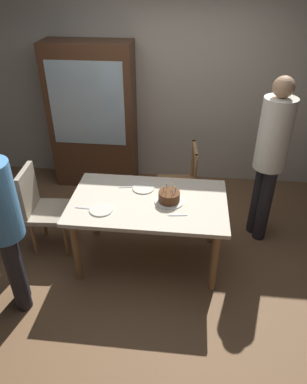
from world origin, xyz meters
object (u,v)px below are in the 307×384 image
object	(u,v)px
plate_far_side	(143,188)
chair_spindle_back	(178,185)
chair_upholstered	(41,205)
person_celebrant	(2,221)
china_cabinet	(93,117)
person_guest	(271,153)
dining_table	(148,208)
birthday_cake	(169,197)
plate_near_celebrant	(101,210)

from	to	relation	value
plate_far_side	chair_spindle_back	bearing A→B (deg)	59.65
plate_far_side	chair_upholstered	distance (m)	1.09
person_celebrant	chair_upholstered	bearing A→B (deg)	93.52
china_cabinet	person_guest	bearing A→B (deg)	-25.61
chair_spindle_back	dining_table	bearing A→B (deg)	-108.49
birthday_cake	person_guest	xyz separation A→B (m)	(0.99, 0.55, 0.25)
birthday_cake	plate_near_celebrant	distance (m)	0.65
dining_table	birthday_cake	size ratio (longest dim) A/B	5.38
dining_table	chair_spindle_back	world-z (taller)	chair_spindle_back
dining_table	person_celebrant	world-z (taller)	person_celebrant
birthday_cake	chair_spindle_back	distance (m)	0.85
person_celebrant	china_cabinet	world-z (taller)	china_cabinet
plate_near_celebrant	china_cabinet	distance (m)	1.85
china_cabinet	dining_table	bearing A→B (deg)	-59.41
birthday_cake	chair_spindle_back	bearing A→B (deg)	85.49
person_guest	plate_near_celebrant	bearing A→B (deg)	-154.88
plate_near_celebrant	person_celebrant	distance (m)	0.86
dining_table	plate_near_celebrant	size ratio (longest dim) A/B	6.85
dining_table	person_celebrant	size ratio (longest dim) A/B	0.92
plate_far_side	dining_table	bearing A→B (deg)	-69.84
birthday_cake	plate_far_side	bearing A→B (deg)	143.32
person_celebrant	dining_table	bearing A→B (deg)	32.52
birthday_cake	chair_upholstered	distance (m)	1.37
plate_near_celebrant	chair_upholstered	size ratio (longest dim) A/B	0.23
birthday_cake	plate_far_side	size ratio (longest dim) A/B	1.27
chair_spindle_back	person_guest	xyz separation A→B (m)	(0.93, -0.23, 0.58)
plate_near_celebrant	person_celebrant	world-z (taller)	person_celebrant
plate_far_side	person_guest	xyz separation A→B (m)	(1.26, 0.34, 0.29)
plate_far_side	china_cabinet	world-z (taller)	china_cabinet
plate_far_side	china_cabinet	distance (m)	1.61
plate_far_side	person_celebrant	bearing A→B (deg)	-138.45
dining_table	chair_upholstered	bearing A→B (deg)	175.04
plate_near_celebrant	china_cabinet	size ratio (longest dim) A/B	0.12
chair_upholstered	plate_near_celebrant	bearing A→B (deg)	-22.69
birthday_cake	dining_table	bearing A→B (deg)	-179.77
chair_upholstered	china_cabinet	bearing A→B (deg)	81.36
plate_near_celebrant	china_cabinet	xyz separation A→B (m)	(-0.51, 1.76, 0.20)
chair_spindle_back	person_guest	distance (m)	1.12
person_guest	china_cabinet	xyz separation A→B (m)	(-2.11, 1.01, -0.09)
chair_spindle_back	chair_upholstered	size ratio (longest dim) A/B	1.00
plate_far_side	china_cabinet	bearing A→B (deg)	122.01
plate_far_side	plate_near_celebrant	bearing A→B (deg)	-129.56
plate_far_side	person_guest	size ratio (longest dim) A/B	0.12
birthday_cake	person_guest	distance (m)	1.16
chair_spindle_back	china_cabinet	distance (m)	1.50
plate_far_side	chair_upholstered	xyz separation A→B (m)	(-1.07, -0.11, -0.22)
birthday_cake	person_celebrant	distance (m)	1.48
dining_table	plate_far_side	xyz separation A→B (m)	(-0.08, 0.21, 0.10)
chair_upholstered	plate_far_side	bearing A→B (deg)	5.67
chair_spindle_back	plate_far_side	bearing A→B (deg)	-120.35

